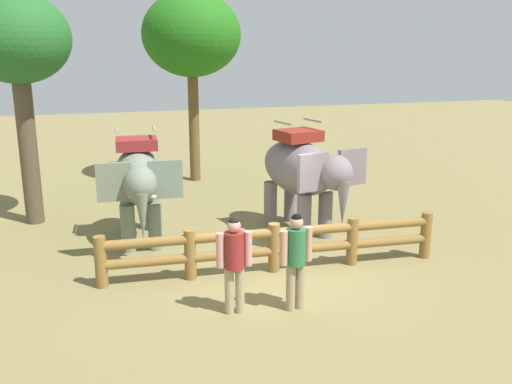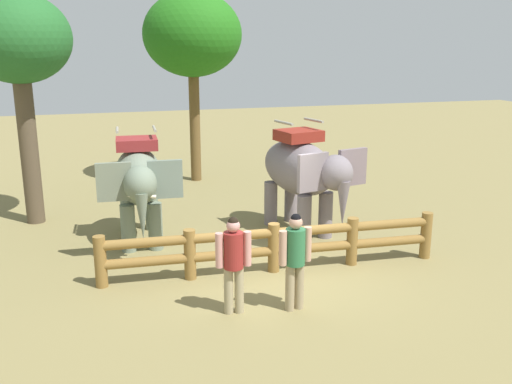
{
  "view_description": "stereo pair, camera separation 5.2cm",
  "coord_description": "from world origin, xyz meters",
  "px_view_note": "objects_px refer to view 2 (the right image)",
  "views": [
    {
      "loc": [
        -3.57,
        -10.43,
        4.67
      ],
      "look_at": [
        0.0,
        1.44,
        1.4
      ],
      "focal_mm": 39.74,
      "sensor_mm": 36.0,
      "label": 1
    },
    {
      "loc": [
        -3.52,
        -10.44,
        4.67
      ],
      "look_at": [
        0.0,
        1.44,
        1.4
      ],
      "focal_mm": 39.74,
      "sensor_mm": 36.0,
      "label": 2
    }
  ],
  "objects_px": {
    "tourist_man_in_blue": "(234,258)",
    "elephant_near_left": "(139,180)",
    "log_fence": "(274,244)",
    "elephant_center": "(303,171)",
    "tourist_woman_in_black": "(295,255)",
    "tree_far_left": "(18,44)",
    "tree_back_center": "(192,36)"
  },
  "relations": [
    {
      "from": "tourist_man_in_blue",
      "to": "elephant_near_left",
      "type": "bearing_deg",
      "value": 106.15
    },
    {
      "from": "elephant_near_left",
      "to": "log_fence",
      "type": "bearing_deg",
      "value": -46.31
    },
    {
      "from": "elephant_center",
      "to": "tourist_woman_in_black",
      "type": "distance_m",
      "value": 4.33
    },
    {
      "from": "tourist_man_in_blue",
      "to": "tree_far_left",
      "type": "height_order",
      "value": "tree_far_left"
    },
    {
      "from": "tourist_woman_in_black",
      "to": "tree_back_center",
      "type": "bearing_deg",
      "value": 89.13
    },
    {
      "from": "tourist_man_in_blue",
      "to": "log_fence",
      "type": "bearing_deg",
      "value": 51.67
    },
    {
      "from": "elephant_near_left",
      "to": "tourist_woman_in_black",
      "type": "xyz_separation_m",
      "value": [
        2.3,
        -4.39,
        -0.5
      ]
    },
    {
      "from": "log_fence",
      "to": "elephant_near_left",
      "type": "distance_m",
      "value": 3.73
    },
    {
      "from": "elephant_near_left",
      "to": "elephant_center",
      "type": "distance_m",
      "value": 3.98
    },
    {
      "from": "tourist_woman_in_black",
      "to": "elephant_center",
      "type": "bearing_deg",
      "value": 67.3
    },
    {
      "from": "elephant_near_left",
      "to": "elephant_center",
      "type": "height_order",
      "value": "elephant_center"
    },
    {
      "from": "log_fence",
      "to": "tourist_man_in_blue",
      "type": "relative_size",
      "value": 4.05
    },
    {
      "from": "log_fence",
      "to": "tree_far_left",
      "type": "bearing_deg",
      "value": 135.09
    },
    {
      "from": "elephant_center",
      "to": "tourist_man_in_blue",
      "type": "distance_m",
      "value": 4.71
    },
    {
      "from": "elephant_center",
      "to": "tree_far_left",
      "type": "height_order",
      "value": "tree_far_left"
    },
    {
      "from": "tree_far_left",
      "to": "tree_back_center",
      "type": "relative_size",
      "value": 0.93
    },
    {
      "from": "elephant_center",
      "to": "tourist_man_in_blue",
      "type": "relative_size",
      "value": 1.9
    },
    {
      "from": "log_fence",
      "to": "tourist_man_in_blue",
      "type": "xyz_separation_m",
      "value": [
        -1.27,
        -1.61,
        0.43
      ]
    },
    {
      "from": "tourist_woman_in_black",
      "to": "tourist_man_in_blue",
      "type": "distance_m",
      "value": 1.09
    },
    {
      "from": "tourist_man_in_blue",
      "to": "tree_far_left",
      "type": "distance_m",
      "value": 8.47
    },
    {
      "from": "elephant_near_left",
      "to": "tree_back_center",
      "type": "height_order",
      "value": "tree_back_center"
    },
    {
      "from": "tree_back_center",
      "to": "tourist_man_in_blue",
      "type": "bearing_deg",
      "value": -96.92
    },
    {
      "from": "tourist_man_in_blue",
      "to": "tree_back_center",
      "type": "bearing_deg",
      "value": 83.08
    },
    {
      "from": "elephant_near_left",
      "to": "tree_back_center",
      "type": "distance_m",
      "value": 7.29
    },
    {
      "from": "elephant_near_left",
      "to": "tourist_man_in_blue",
      "type": "height_order",
      "value": "elephant_near_left"
    },
    {
      "from": "elephant_center",
      "to": "tree_back_center",
      "type": "relative_size",
      "value": 0.54
    },
    {
      "from": "tourist_woman_in_black",
      "to": "tree_back_center",
      "type": "height_order",
      "value": "tree_back_center"
    },
    {
      "from": "elephant_near_left",
      "to": "tourist_man_in_blue",
      "type": "relative_size",
      "value": 1.79
    },
    {
      "from": "tree_back_center",
      "to": "tourist_woman_in_black",
      "type": "bearing_deg",
      "value": -90.87
    },
    {
      "from": "elephant_near_left",
      "to": "tourist_woman_in_black",
      "type": "bearing_deg",
      "value": -62.31
    },
    {
      "from": "log_fence",
      "to": "tree_back_center",
      "type": "xyz_separation_m",
      "value": [
        -0.03,
        8.59,
        4.29
      ]
    },
    {
      "from": "tree_back_center",
      "to": "elephant_center",
      "type": "bearing_deg",
      "value": -76.85
    }
  ]
}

